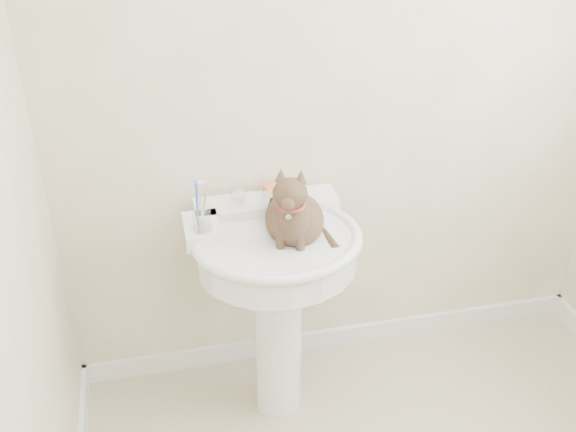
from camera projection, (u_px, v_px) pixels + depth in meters
wall_back at (349, 76)px, 2.39m from camera, size 2.20×0.00×2.50m
baseboard_back at (337, 336)px, 3.01m from camera, size 2.20×0.02×0.09m
pedestal_sink at (276, 270)px, 2.39m from camera, size 0.61×0.60×0.84m
faucet at (268, 195)px, 2.40m from camera, size 0.28×0.12×0.14m
soap_bar at (276, 189)px, 2.50m from camera, size 0.10×0.07×0.03m
toothbrush_cup at (202, 218)px, 2.25m from camera, size 0.07×0.07×0.18m
cat at (295, 216)px, 2.27m from camera, size 0.22×0.28×0.41m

